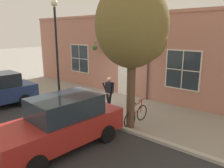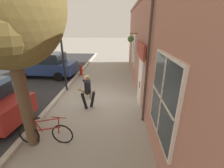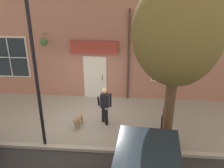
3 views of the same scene
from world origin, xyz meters
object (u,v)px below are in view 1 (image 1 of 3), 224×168
(pedestrian_walking, at_px, (109,89))
(dog_on_leash, at_px, (90,98))
(parked_car_mid_block, at_px, (62,122))
(street_lamp, at_px, (56,40))
(fire_hydrant, at_px, (31,90))
(leaning_bicycle, at_px, (136,115))
(street_tree_by_curb, at_px, (134,28))

(pedestrian_walking, distance_m, dog_on_leash, 1.22)
(parked_car_mid_block, height_order, street_lamp, street_lamp)
(street_lamp, xyz_separation_m, fire_hydrant, (-0.14, -2.99, -3.03))
(leaning_bicycle, bearing_deg, fire_hydrant, -85.05)
(pedestrian_walking, distance_m, street_tree_by_curb, 4.06)
(parked_car_mid_block, bearing_deg, street_lamp, -125.73)
(leaning_bicycle, relative_size, street_lamp, 0.33)
(dog_on_leash, relative_size, street_lamp, 0.20)
(dog_on_leash, distance_m, fire_hydrant, 4.09)
(pedestrian_walking, bearing_deg, street_lamp, -49.25)
(dog_on_leash, xyz_separation_m, parked_car_mid_block, (3.76, 2.47, 0.51))
(street_tree_by_curb, distance_m, parked_car_mid_block, 4.27)
(leaning_bicycle, bearing_deg, dog_on_leash, -99.58)
(dog_on_leash, xyz_separation_m, street_tree_by_curb, (0.97, 3.39, 3.60))
(parked_car_mid_block, relative_size, street_lamp, 0.83)
(dog_on_leash, distance_m, leaning_bicycle, 3.36)
(pedestrian_walking, xyz_separation_m, leaning_bicycle, (0.91, 2.29, -0.56))
(dog_on_leash, relative_size, leaning_bicycle, 0.60)
(parked_car_mid_block, bearing_deg, street_tree_by_curb, 161.74)
(leaning_bicycle, bearing_deg, street_lamp, -79.72)
(pedestrian_walking, bearing_deg, dog_on_leash, -71.21)
(parked_car_mid_block, distance_m, street_lamp, 4.88)
(dog_on_leash, bearing_deg, leaning_bicycle, 80.42)
(pedestrian_walking, xyz_separation_m, fire_hydrant, (1.53, -4.93, -0.54))
(fire_hydrant, bearing_deg, dog_on_leash, 106.84)
(leaning_bicycle, distance_m, parked_car_mid_block, 3.35)
(street_tree_by_curb, xyz_separation_m, leaning_bicycle, (-0.41, -0.08, -3.59))
(parked_car_mid_block, height_order, fire_hydrant, parked_car_mid_block)
(street_tree_by_curb, relative_size, street_lamp, 1.07)
(pedestrian_walking, height_order, dog_on_leash, pedestrian_walking)
(leaning_bicycle, relative_size, parked_car_mid_block, 0.39)
(street_lamp, bearing_deg, street_tree_by_curb, 94.79)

